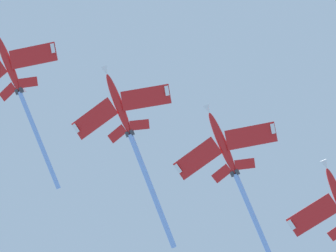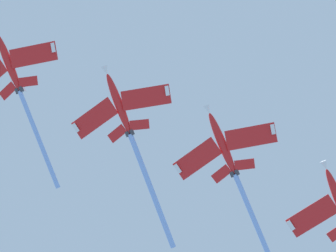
# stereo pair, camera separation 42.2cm
# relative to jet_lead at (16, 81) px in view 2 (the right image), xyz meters

# --- Properties ---
(jet_lead) EXTENTS (19.77, 26.43, 17.57)m
(jet_lead) POSITION_rel_jet_lead_xyz_m (0.00, 0.00, 0.00)
(jet_lead) COLOR red
(jet_second) EXTENTS (21.38, 28.10, 18.38)m
(jet_second) POSITION_rel_jet_lead_xyz_m (7.80, 21.44, -8.63)
(jet_second) COLOR red
(jet_third) EXTENTS (20.94, 28.73, 18.51)m
(jet_third) POSITION_rel_jet_lead_xyz_m (15.26, 39.39, -14.56)
(jet_third) COLOR red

